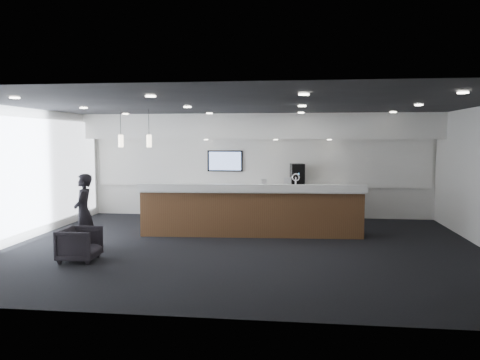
# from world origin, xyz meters

# --- Properties ---
(ground) EXTENTS (10.00, 10.00, 0.00)m
(ground) POSITION_xyz_m (0.00, 0.00, 0.00)
(ground) COLOR black
(ground) RESTS_ON ground
(ceiling) EXTENTS (10.00, 8.00, 0.02)m
(ceiling) POSITION_xyz_m (0.00, 0.00, 3.00)
(ceiling) COLOR black
(ceiling) RESTS_ON back_wall
(back_wall) EXTENTS (10.00, 0.02, 3.00)m
(back_wall) POSITION_xyz_m (0.00, 4.00, 1.50)
(back_wall) COLOR silver
(back_wall) RESTS_ON ground
(left_wall) EXTENTS (0.02, 8.00, 3.00)m
(left_wall) POSITION_xyz_m (-5.00, 0.00, 1.50)
(left_wall) COLOR silver
(left_wall) RESTS_ON ground
(soffit_bulkhead) EXTENTS (10.00, 0.90, 0.70)m
(soffit_bulkhead) POSITION_xyz_m (0.00, 3.55, 2.65)
(soffit_bulkhead) COLOR white
(soffit_bulkhead) RESTS_ON back_wall
(alcove_panel) EXTENTS (9.80, 0.06, 1.40)m
(alcove_panel) POSITION_xyz_m (0.00, 3.97, 1.60)
(alcove_panel) COLOR white
(alcove_panel) RESTS_ON back_wall
(window_blinds_wall) EXTENTS (0.04, 7.36, 2.55)m
(window_blinds_wall) POSITION_xyz_m (-4.96, 0.00, 1.50)
(window_blinds_wall) COLOR silver
(window_blinds_wall) RESTS_ON left_wall
(back_credenza) EXTENTS (5.06, 0.66, 0.95)m
(back_credenza) POSITION_xyz_m (-0.00, 3.64, 0.48)
(back_credenza) COLOR gray
(back_credenza) RESTS_ON ground
(wall_tv) EXTENTS (1.05, 0.08, 0.62)m
(wall_tv) POSITION_xyz_m (-1.00, 3.91, 1.65)
(wall_tv) COLOR black
(wall_tv) RESTS_ON back_wall
(pendant_left) EXTENTS (0.12, 0.12, 0.30)m
(pendant_left) POSITION_xyz_m (-2.40, 0.80, 2.25)
(pendant_left) COLOR #FFE9C6
(pendant_left) RESTS_ON ceiling
(pendant_right) EXTENTS (0.12, 0.12, 0.30)m
(pendant_right) POSITION_xyz_m (-3.10, 0.80, 2.25)
(pendant_right) COLOR #FFE9C6
(pendant_right) RESTS_ON ceiling
(ceiling_can_lights) EXTENTS (7.00, 5.00, 0.02)m
(ceiling_can_lights) POSITION_xyz_m (0.00, 0.00, 2.97)
(ceiling_can_lights) COLOR white
(ceiling_can_lights) RESTS_ON ceiling
(service_counter) EXTENTS (5.33, 1.19, 1.49)m
(service_counter) POSITION_xyz_m (0.03, 1.28, 0.57)
(service_counter) COLOR brown
(service_counter) RESTS_ON ground
(coffee_machine) EXTENTS (0.44, 0.52, 0.65)m
(coffee_machine) POSITION_xyz_m (1.12, 3.67, 1.27)
(coffee_machine) COLOR black
(coffee_machine) RESTS_ON back_credenza
(info_sign_left) EXTENTS (0.16, 0.05, 0.21)m
(info_sign_left) POSITION_xyz_m (0.18, 3.54, 1.06)
(info_sign_left) COLOR white
(info_sign_left) RESTS_ON back_credenza
(info_sign_right) EXTENTS (0.20, 0.03, 0.26)m
(info_sign_right) POSITION_xyz_m (0.85, 3.55, 1.08)
(info_sign_right) COLOR white
(info_sign_right) RESTS_ON back_credenza
(armchair) EXTENTS (0.73, 0.72, 0.64)m
(armchair) POSITION_xyz_m (-2.95, -1.50, 0.32)
(armchair) COLOR black
(armchair) RESTS_ON ground
(lounge_guest) EXTENTS (0.47, 0.63, 1.58)m
(lounge_guest) POSITION_xyz_m (-3.30, -0.57, 0.79)
(lounge_guest) COLOR black
(lounge_guest) RESTS_ON ground
(cup_0) EXTENTS (0.09, 0.09, 0.09)m
(cup_0) POSITION_xyz_m (1.33, 3.55, 0.99)
(cup_0) COLOR white
(cup_0) RESTS_ON back_credenza
(cup_1) EXTENTS (0.13, 0.13, 0.09)m
(cup_1) POSITION_xyz_m (1.19, 3.55, 0.99)
(cup_1) COLOR white
(cup_1) RESTS_ON back_credenza
(cup_2) EXTENTS (0.12, 0.12, 0.09)m
(cup_2) POSITION_xyz_m (1.05, 3.55, 0.99)
(cup_2) COLOR white
(cup_2) RESTS_ON back_credenza
(cup_3) EXTENTS (0.12, 0.12, 0.09)m
(cup_3) POSITION_xyz_m (0.91, 3.55, 0.99)
(cup_3) COLOR white
(cup_3) RESTS_ON back_credenza
(cup_4) EXTENTS (0.13, 0.13, 0.09)m
(cup_4) POSITION_xyz_m (0.77, 3.55, 0.99)
(cup_4) COLOR white
(cup_4) RESTS_ON back_credenza
(cup_5) EXTENTS (0.10, 0.10, 0.09)m
(cup_5) POSITION_xyz_m (0.63, 3.55, 0.99)
(cup_5) COLOR white
(cup_5) RESTS_ON back_credenza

